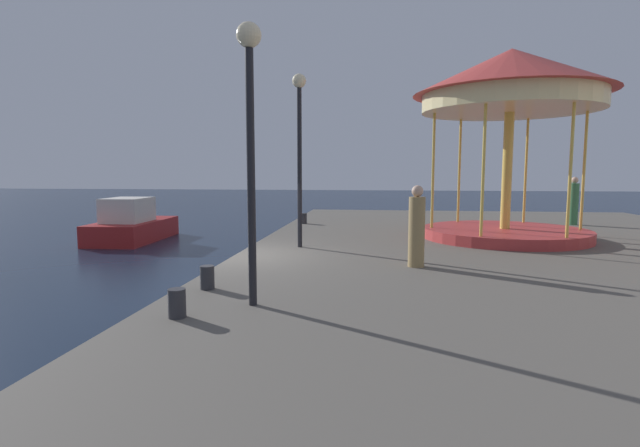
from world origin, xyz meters
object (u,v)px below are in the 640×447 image
at_px(lamp_post_near_edge, 250,114).
at_px(person_mid_promenade, 417,229).
at_px(motorboat_red, 132,225).
at_px(bollard_north, 177,303).
at_px(carousel, 510,98).
at_px(bollard_south, 207,277).
at_px(person_far_corner, 574,202).
at_px(lamp_post_mid_promenade, 299,131).
at_px(bollard_center, 304,218).

xyz_separation_m(lamp_post_near_edge, person_mid_promenade, (2.65, 3.23, -2.02)).
distance_m(motorboat_red, lamp_post_near_edge, 14.03).
bearing_deg(bollard_north, carousel, 52.90).
relative_size(motorboat_red, bollard_north, 11.17).
bearing_deg(motorboat_red, person_mid_promenade, -36.62).
bearing_deg(person_mid_promenade, bollard_south, -147.04).
bearing_deg(lamp_post_near_edge, person_far_corner, 52.75).
bearing_deg(carousel, person_mid_promenade, -122.71).
bearing_deg(motorboat_red, lamp_post_mid_promenade, -35.91).
bearing_deg(lamp_post_mid_promenade, person_mid_promenade, -38.51).
bearing_deg(person_mid_promenade, motorboat_red, 143.38).
height_order(carousel, bollard_center, carousel).
height_order(lamp_post_near_edge, person_far_corner, lamp_post_near_edge).
distance_m(motorboat_red, person_far_corner, 17.13).
distance_m(bollard_center, bollard_south, 10.24).
xyz_separation_m(lamp_post_near_edge, lamp_post_mid_promenade, (-0.20, 5.49, 0.23)).
relative_size(motorboat_red, lamp_post_near_edge, 1.09).
bearing_deg(lamp_post_mid_promenade, bollard_center, 97.94).
distance_m(bollard_center, person_far_corner, 10.12).
relative_size(bollard_south, person_far_corner, 0.22).
xyz_separation_m(carousel, person_far_corner, (3.50, 4.14, -3.26)).
height_order(bollard_north, person_mid_promenade, person_mid_promenade).
height_order(motorboat_red, carousel, carousel).
distance_m(bollard_center, person_mid_promenade, 8.68).
xyz_separation_m(lamp_post_mid_promenade, bollard_center, (-0.78, 5.60, -2.84)).
height_order(lamp_post_mid_promenade, bollard_center, lamp_post_mid_promenade).
bearing_deg(lamp_post_near_edge, motorboat_red, 125.67).
xyz_separation_m(lamp_post_near_edge, person_far_corner, (9.09, 11.95, -1.98)).
bearing_deg(lamp_post_near_edge, lamp_post_mid_promenade, 92.08).
relative_size(lamp_post_mid_promenade, bollard_south, 11.17).
height_order(carousel, lamp_post_near_edge, carousel).
bearing_deg(person_far_corner, person_mid_promenade, -126.44).
height_order(motorboat_red, lamp_post_near_edge, lamp_post_near_edge).
distance_m(bollard_south, person_mid_promenade, 4.41).
bearing_deg(motorboat_red, carousel, -13.78).
xyz_separation_m(lamp_post_near_edge, bollard_center, (-0.98, 11.09, -2.61)).
distance_m(bollard_north, person_mid_promenade, 5.33).
relative_size(bollard_north, person_far_corner, 0.22).
bearing_deg(person_far_corner, bollard_center, -175.12).
distance_m(lamp_post_near_edge, bollard_south, 2.93).
bearing_deg(bollard_north, person_far_corner, 51.86).
height_order(carousel, person_mid_promenade, carousel).
distance_m(motorboat_red, carousel, 14.62).
bearing_deg(lamp_post_mid_promenade, bollard_south, -100.04).
bearing_deg(carousel, lamp_post_near_edge, -125.60).
xyz_separation_m(motorboat_red, carousel, (13.58, -3.33, 4.26)).
bearing_deg(motorboat_red, lamp_post_near_edge, -54.33).
distance_m(bollard_south, person_far_corner, 15.03).
relative_size(lamp_post_mid_promenade, person_far_corner, 2.50).
bearing_deg(lamp_post_mid_promenade, motorboat_red, 144.09).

